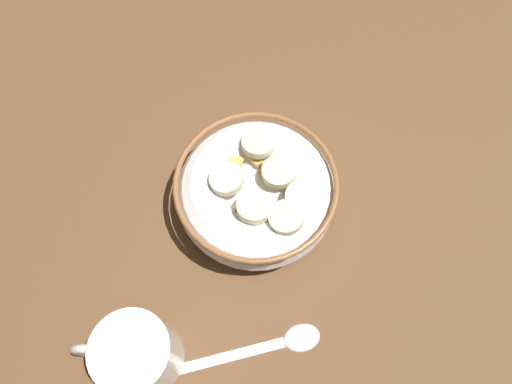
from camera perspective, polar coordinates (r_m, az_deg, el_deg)
ground_plane at (r=53.21cm, az=0.00°, el=-1.72°), size 105.80×105.80×2.00cm
cereal_bowl at (r=49.40cm, az=0.03°, el=0.05°), size 17.07×17.07×6.74cm
spoon at (r=48.34cm, az=2.66°, el=-18.08°), size 14.80×6.16×0.80cm
coffee_mug at (r=45.55cm, az=-14.31°, el=-18.67°), size 9.66×6.89×8.47cm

